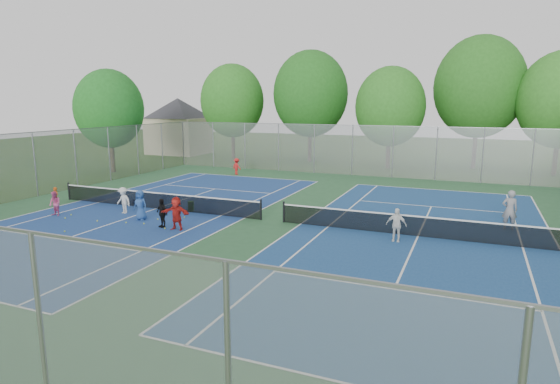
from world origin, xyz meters
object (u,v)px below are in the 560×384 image
at_px(net_left, 156,201).
at_px(ball_crate, 136,202).
at_px(instructor, 510,210).
at_px(net_right, 419,227).
at_px(ball_hopper, 191,206).

bearing_deg(net_left, ball_crate, 162.59).
bearing_deg(ball_crate, instructor, 6.59).
bearing_deg(net_right, instructor, 37.32).
height_order(net_left, ball_crate, net_left).
bearing_deg(ball_hopper, net_right, -1.30).
height_order(ball_crate, instructor, instructor).
bearing_deg(ball_crate, net_right, -2.08).
relative_size(net_left, ball_hopper, 23.34).
bearing_deg(net_left, ball_hopper, 7.38).
height_order(net_left, net_right, same).
relative_size(net_left, ball_crate, 36.53).
bearing_deg(instructor, ball_crate, 0.37).
distance_m(net_right, ball_crate, 15.85).
relative_size(net_right, instructor, 6.91).
bearing_deg(instructor, net_left, 2.87).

